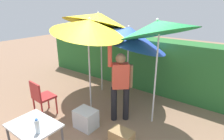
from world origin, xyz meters
TOP-DOWN VIEW (x-y plane):
  - ground_plane at (0.00, 0.00)m, footprint 24.00×24.00m
  - hedge_row at (0.00, 2.14)m, footprint 8.00×0.70m
  - umbrella_rainbow at (1.01, 0.44)m, footprint 1.59×1.56m
  - umbrella_orange at (-0.41, -0.01)m, footprint 1.69×1.66m
  - umbrella_yellow at (-1.04, 1.11)m, footprint 2.05×2.04m
  - umbrella_navy at (-0.01, 1.01)m, footprint 2.19×2.12m
  - person_vendor at (0.37, 0.11)m, footprint 0.47×0.43m
  - chair_plastic at (-1.23, -0.86)m, footprint 0.47×0.47m
  - cooler_box at (-0.05, -0.59)m, footprint 0.47×0.37m
  - crate_cardboard at (0.89, -0.58)m, footprint 0.44×0.29m
  - folding_table at (0.00, -1.80)m, footprint 0.80×0.60m
  - bottle_water at (0.24, -1.87)m, footprint 0.07×0.07m

SIDE VIEW (x-z plane):
  - ground_plane at x=0.00m, z-range 0.00..0.00m
  - crate_cardboard at x=0.89m, z-range 0.00..0.31m
  - cooler_box at x=-0.05m, z-range 0.00..0.42m
  - chair_plastic at x=-1.23m, z-range 0.07..0.96m
  - folding_table at x=0.00m, z-range 0.29..1.06m
  - hedge_row at x=0.00m, z-range 0.00..1.59m
  - bottle_water at x=0.24m, z-range 0.76..1.00m
  - person_vendor at x=0.37m, z-range -0.01..1.87m
  - umbrella_navy at x=-0.01m, z-range 0.63..3.07m
  - umbrella_orange at x=-0.41m, z-range 0.90..3.33m
  - umbrella_rainbow at x=1.01m, z-range 0.87..3.43m
  - umbrella_yellow at x=-1.04m, z-range 0.84..3.49m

